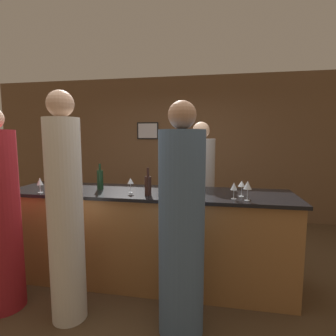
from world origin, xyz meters
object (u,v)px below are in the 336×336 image
(guest_2, at_px, (65,215))
(wine_bottle_1, at_px, (182,181))
(wine_bottle_2, at_px, (148,185))
(bartender, at_px, (200,194))
(wine_bottle_0, at_px, (100,179))
(guest_1, at_px, (181,229))
(ice_bucket, at_px, (60,178))

(guest_2, relative_size, wine_bottle_1, 6.79)
(guest_2, distance_m, wine_bottle_2, 0.83)
(bartender, xyz_separation_m, wine_bottle_0, (-1.09, -0.79, 0.30))
(guest_2, bearing_deg, bartender, 55.29)
(guest_1, distance_m, wine_bottle_0, 1.29)
(bartender, xyz_separation_m, wine_bottle_2, (-0.47, -1.00, 0.30))
(bartender, height_order, wine_bottle_1, bartender)
(wine_bottle_0, bearing_deg, bartender, 36.07)
(guest_1, xyz_separation_m, wine_bottle_1, (-0.09, 0.73, 0.27))
(bartender, distance_m, ice_bucket, 1.82)
(wine_bottle_2, bearing_deg, guest_1, -51.55)
(ice_bucket, bearing_deg, guest_2, -55.27)
(bartender, bearing_deg, ice_bucket, 23.82)
(guest_2, distance_m, wine_bottle_0, 0.77)
(wine_bottle_0, xyz_separation_m, ice_bucket, (-0.55, 0.07, -0.01))
(wine_bottle_2, distance_m, ice_bucket, 1.20)
(bartender, relative_size, wine_bottle_2, 6.44)
(guest_1, distance_m, wine_bottle_2, 0.71)
(guest_2, xyz_separation_m, wine_bottle_0, (-0.02, 0.75, 0.19))
(bartender, distance_m, wine_bottle_1, 0.86)
(wine_bottle_1, distance_m, ice_bucket, 1.49)
(bartender, relative_size, ice_bucket, 8.85)
(wine_bottle_0, relative_size, wine_bottle_2, 1.04)
(wine_bottle_1, bearing_deg, wine_bottle_0, -179.64)
(wine_bottle_1, bearing_deg, guest_1, -83.08)
(guest_2, height_order, wine_bottle_2, guest_2)
(wine_bottle_1, bearing_deg, wine_bottle_2, -146.74)
(wine_bottle_2, relative_size, ice_bucket, 1.38)
(guest_2, bearing_deg, wine_bottle_0, 91.58)
(wine_bottle_1, relative_size, wine_bottle_2, 1.04)
(ice_bucket, bearing_deg, wine_bottle_2, -13.40)
(wine_bottle_1, bearing_deg, ice_bucket, 177.50)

